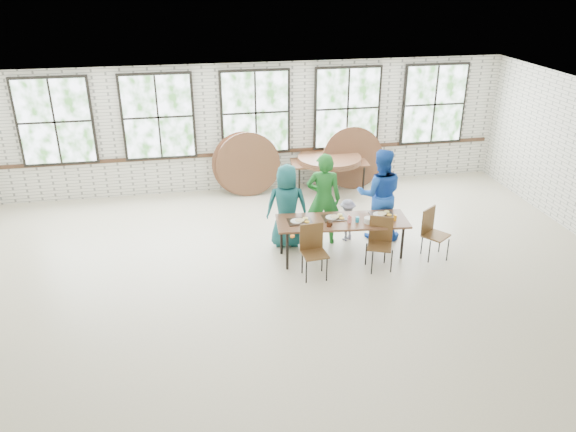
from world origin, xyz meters
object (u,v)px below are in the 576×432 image
Objects in this scene: chair_near_left at (313,246)px; storage_table at (329,164)px; dining_table at (342,223)px; chair_near_right at (380,238)px.

chair_near_left is 4.00m from storage_table.
chair_near_right reaches higher than dining_table.
storage_table is at bearing 66.15° from chair_near_left.
dining_table is at bearing -95.70° from storage_table.
chair_near_left and chair_near_right have the same top height.
chair_near_right is 3.73m from storage_table.
chair_near_left is 1.00× the size of chair_near_right.
dining_table is at bearing 34.44° from chair_near_left.
chair_near_right reaches higher than storage_table.
chair_near_right is at bearing -2.11° from chair_near_left.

